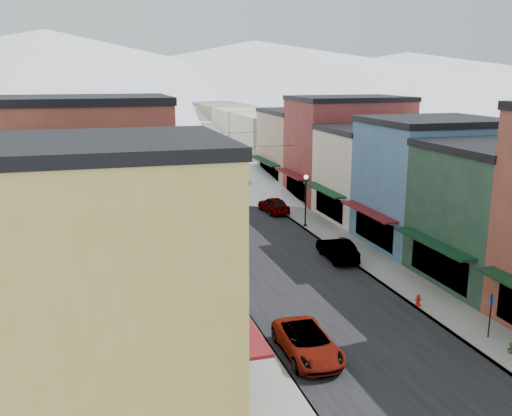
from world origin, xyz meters
TOP-DOWN VIEW (x-y plane):
  - ground at (0.00, 0.00)m, footprint 600.00×600.00m
  - road at (0.00, 60.00)m, footprint 10.00×160.00m
  - sidewalk_left at (-6.60, 60.00)m, footprint 3.20×160.00m
  - sidewalk_right at (6.60, 60.00)m, footprint 3.20×160.00m
  - curb_left at (-5.05, 60.00)m, footprint 0.10×160.00m
  - curb_right at (5.05, 60.00)m, footprint 0.10×160.00m
  - bldg_l_yellow at (-13.19, 4.00)m, footprint 11.30×8.70m
  - bldg_l_cream at (-13.19, 12.50)m, footprint 11.30×8.20m
  - bldg_l_brick_near at (-13.69, 20.50)m, footprint 12.30×8.20m
  - bldg_l_grayblue at (-13.19, 29.00)m, footprint 11.30×9.20m
  - bldg_l_brick_far at (-14.19, 38.00)m, footprint 13.30×9.20m
  - bldg_l_tan at (-13.19, 48.00)m, footprint 11.30×11.20m
  - bldg_r_green at (13.19, 12.00)m, footprint 11.30×9.20m
  - bldg_r_blue at (13.19, 21.00)m, footprint 11.30×9.20m
  - bldg_r_cream at (13.69, 30.00)m, footprint 12.30×9.20m
  - bldg_r_brick_far at (14.19, 39.00)m, footprint 13.30×9.20m
  - bldg_r_tan at (13.19, 49.00)m, footprint 11.30×11.20m
  - distant_blocks at (0.00, 83.00)m, footprint 34.00×55.00m
  - mountain_ridge at (-19.47, 277.18)m, footprint 670.00×340.00m
  - overhead_cables at (0.00, 47.50)m, footprint 16.40×15.04m
  - car_white_suv at (-3.50, 5.66)m, footprint 2.57×5.40m
  - car_silver_sedan at (-3.50, 22.39)m, footprint 2.21×5.10m
  - car_dark_hatch at (-3.98, 22.55)m, footprint 1.99×4.96m
  - car_silver_wagon at (-3.50, 48.80)m, footprint 2.30×4.74m
  - car_green_sedan at (4.30, 19.36)m, footprint 1.92×4.99m
  - car_gray_suv at (4.30, 35.05)m, footprint 2.33×4.99m
  - car_black_sedan at (4.30, 48.15)m, footprint 2.45×5.18m
  - car_lane_silver at (-1.00, 60.98)m, footprint 1.87×4.37m
  - car_lane_white at (1.59, 70.85)m, footprint 2.79×5.68m
  - fire_hydrant at (5.20, 9.44)m, footprint 0.42×0.32m
  - parking_sign at (6.46, 4.58)m, footprint 0.07×0.34m
  - trash_can at (5.46, 20.96)m, footprint 0.60×0.60m
  - streetlamp_near at (5.35, 28.83)m, footprint 0.40×0.40m
  - streetlamp_far at (5.20, 49.69)m, footprint 0.39×0.39m
  - planter_far at (6.37, 2.77)m, footprint 0.35×0.35m
  - snow_pile_near at (-4.73, 17.30)m, footprint 2.10×2.49m
  - snow_pile_mid at (-4.58, 22.95)m, footprint 2.42×2.69m
  - snow_pile_far at (-4.88, 43.23)m, footprint 2.13×2.51m

SIDE VIEW (x-z plane):
  - ground at x=0.00m, z-range 0.00..0.00m
  - road at x=0.00m, z-range 0.00..0.01m
  - sidewalk_left at x=-6.60m, z-range 0.00..0.15m
  - sidewalk_right at x=6.60m, z-range 0.00..0.15m
  - curb_left at x=-5.05m, z-range 0.00..0.15m
  - curb_right at x=5.05m, z-range 0.00..0.15m
  - snow_pile_near at x=-4.73m, z-range -0.02..0.87m
  - planter_far at x=6.37m, z-range 0.15..0.70m
  - snow_pile_far at x=-4.88m, z-range -0.02..0.88m
  - fire_hydrant at x=5.20m, z-range 0.12..0.84m
  - snow_pile_mid at x=-4.58m, z-range -0.02..1.00m
  - car_silver_wagon at x=-3.50m, z-range 0.00..1.33m
  - trash_can at x=5.46m, z-range 0.16..1.17m
  - car_black_sedan at x=4.30m, z-range 0.00..1.46m
  - car_lane_silver at x=-1.00m, z-range 0.00..1.47m
  - car_white_suv at x=-3.50m, z-range 0.00..1.49m
  - car_lane_white at x=1.59m, z-range 0.00..1.55m
  - car_dark_hatch at x=-3.98m, z-range 0.00..1.60m
  - car_green_sedan at x=4.30m, z-range 0.00..1.62m
  - car_gray_suv at x=4.30m, z-range 0.00..1.65m
  - car_silver_sedan at x=-3.50m, z-range 0.00..1.71m
  - parking_sign at x=6.46m, z-range 0.36..2.84m
  - streetlamp_far at x=5.20m, z-range 0.76..5.45m
  - streetlamp_near at x=5.35m, z-range 0.77..5.56m
  - distant_blocks at x=0.00m, z-range 0.00..8.00m
  - bldg_r_cream at x=13.69m, z-range 0.01..9.01m
  - bldg_l_grayblue at x=-13.19m, z-range 0.01..9.01m
  - bldg_r_tan at x=13.19m, z-range 0.01..9.51m
  - bldg_r_green at x=13.19m, z-range 0.01..9.51m
  - bldg_l_cream at x=-13.19m, z-range 0.01..9.51m
  - bldg_l_tan at x=-13.19m, z-range 0.01..10.01m
  - bldg_r_blue at x=13.19m, z-range 0.01..10.51m
  - bldg_l_brick_far at x=-14.19m, z-range 0.01..11.01m
  - bldg_r_brick_far at x=14.19m, z-range 0.01..11.51m
  - bldg_l_yellow at x=-13.19m, z-range 0.01..11.51m
  - overhead_cables at x=0.00m, z-range 6.18..6.22m
  - bldg_l_brick_near at x=-13.69m, z-range 0.01..12.51m
  - mountain_ridge at x=-19.47m, z-range -2.64..31.36m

